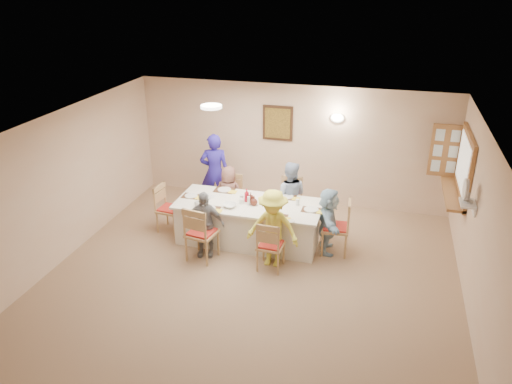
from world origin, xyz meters
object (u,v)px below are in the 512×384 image
(serving_hatch, at_px, (465,166))
(desk_fan, at_px, (467,194))
(dining_table, at_px, (249,222))
(diner_front_left, at_px, (204,224))
(caregiver, at_px, (215,172))
(diner_front_right, at_px, (273,228))
(condiment_ketchup, at_px, (247,195))
(chair_front_left, at_px, (202,232))
(chair_right_end, at_px, (335,227))
(chair_back_left, at_px, (231,198))
(diner_back_right, at_px, (290,196))
(chair_front_right, at_px, (271,244))
(chair_left_end, at_px, (170,208))
(diner_back_left, at_px, (229,194))
(diner_right_end, at_px, (328,221))
(chair_back_right, at_px, (291,203))

(serving_hatch, height_order, desk_fan, serving_hatch)
(serving_hatch, relative_size, dining_table, 0.58)
(diner_front_left, distance_m, caregiver, 1.90)
(serving_hatch, distance_m, diner_front_right, 3.45)
(condiment_ketchup, bearing_deg, diner_front_right, -48.22)
(chair_front_left, xyz_separation_m, chair_right_end, (2.15, 0.80, -0.01))
(chair_back_left, distance_m, diner_back_right, 1.23)
(chair_front_right, bearing_deg, chair_left_end, -17.76)
(chair_back_left, relative_size, diner_back_left, 0.78)
(serving_hatch, height_order, diner_back_left, serving_hatch)
(serving_hatch, height_order, chair_front_left, serving_hatch)
(desk_fan, xyz_separation_m, diner_back_right, (-2.87, 1.17, -0.88))
(dining_table, xyz_separation_m, diner_back_right, (0.60, 0.68, 0.29))
(diner_right_end, bearing_deg, diner_front_left, 99.43)
(desk_fan, relative_size, diner_front_left, 0.25)
(chair_right_end, bearing_deg, caregiver, -117.90)
(chair_back_right, relative_size, diner_back_left, 0.83)
(chair_right_end, distance_m, diner_back_right, 1.18)
(serving_hatch, distance_m, diner_back_right, 3.10)
(chair_back_right, height_order, diner_back_left, diner_back_left)
(chair_front_right, xyz_separation_m, diner_front_left, (-1.20, 0.12, 0.15))
(caregiver, distance_m, condiment_ketchup, 1.49)
(chair_front_left, bearing_deg, chair_right_end, -149.99)
(chair_back_right, distance_m, caregiver, 1.72)
(chair_left_end, bearing_deg, serving_hatch, -74.25)
(serving_hatch, relative_size, diner_back_left, 1.32)
(diner_back_right, xyz_separation_m, condiment_ketchup, (-0.65, -0.63, 0.21))
(diner_right_end, distance_m, condiment_ketchup, 1.50)
(diner_right_end, bearing_deg, caregiver, 55.85)
(dining_table, bearing_deg, diner_front_right, -48.58)
(chair_right_end, xyz_separation_m, diner_front_right, (-0.95, -0.68, 0.18))
(serving_hatch, distance_m, chair_back_left, 4.31)
(desk_fan, bearing_deg, chair_front_left, -175.61)
(desk_fan, height_order, chair_front_left, desk_fan)
(caregiver, bearing_deg, chair_back_left, 126.78)
(caregiver, bearing_deg, desk_fan, 144.74)
(diner_back_left, bearing_deg, chair_right_end, 163.74)
(serving_hatch, height_order, condiment_ketchup, serving_hatch)
(chair_back_right, relative_size, diner_front_right, 0.70)
(serving_hatch, relative_size, condiment_ketchup, 6.21)
(dining_table, distance_m, chair_back_right, 1.00)
(chair_back_right, relative_size, chair_front_left, 0.94)
(chair_back_left, bearing_deg, chair_right_end, -22.10)
(dining_table, distance_m, chair_left_end, 1.55)
(diner_front_left, bearing_deg, condiment_ketchup, 44.51)
(desk_fan, distance_m, diner_right_end, 2.31)
(dining_table, relative_size, diner_right_end, 2.18)
(chair_front_left, distance_m, diner_back_left, 1.48)
(diner_front_left, bearing_deg, chair_left_end, 135.74)
(chair_back_left, xyz_separation_m, chair_back_right, (1.20, 0.00, 0.03))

